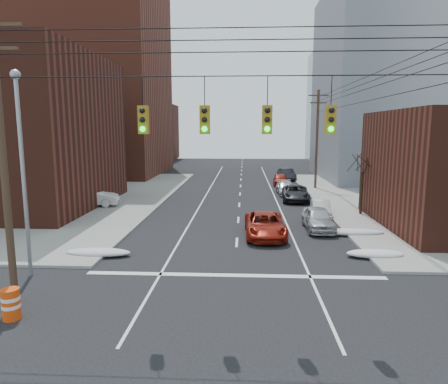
# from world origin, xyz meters

# --- Properties ---
(ground) EXTENTS (160.00, 160.00, 0.00)m
(ground) POSITION_xyz_m (0.00, 0.00, 0.00)
(ground) COLOR black
(ground) RESTS_ON ground
(building_brick_tall) EXTENTS (24.00, 20.00, 30.00)m
(building_brick_tall) POSITION_xyz_m (-24.00, 48.00, 15.00)
(building_brick_tall) COLOR brown
(building_brick_tall) RESTS_ON ground
(building_brick_far) EXTENTS (22.00, 18.00, 12.00)m
(building_brick_far) POSITION_xyz_m (-26.00, 74.00, 6.00)
(building_brick_far) COLOR #4B2116
(building_brick_far) RESTS_ON ground
(building_office) EXTENTS (22.00, 20.00, 25.00)m
(building_office) POSITION_xyz_m (22.00, 44.00, 12.50)
(building_office) COLOR gray
(building_office) RESTS_ON ground
(building_glass) EXTENTS (20.00, 18.00, 22.00)m
(building_glass) POSITION_xyz_m (24.00, 70.00, 11.00)
(building_glass) COLOR gray
(building_glass) RESTS_ON ground
(utility_pole_left) EXTENTS (2.20, 0.28, 11.00)m
(utility_pole_left) POSITION_xyz_m (-8.50, 3.00, 5.78)
(utility_pole_left) COLOR #473323
(utility_pole_left) RESTS_ON ground
(utility_pole_far) EXTENTS (2.20, 0.28, 11.00)m
(utility_pole_far) POSITION_xyz_m (8.50, 34.00, 5.78)
(utility_pole_far) COLOR #473323
(utility_pole_far) RESTS_ON ground
(traffic_signals) EXTENTS (17.00, 0.42, 2.02)m
(traffic_signals) POSITION_xyz_m (0.10, 2.97, 7.17)
(traffic_signals) COLOR black
(traffic_signals) RESTS_ON ground
(street_light) EXTENTS (0.44, 0.44, 9.32)m
(street_light) POSITION_xyz_m (-9.50, 6.00, 5.54)
(street_light) COLOR gray
(street_light) RESTS_ON ground
(bare_tree) EXTENTS (2.09, 2.20, 4.93)m
(bare_tree) POSITION_xyz_m (9.59, 20.00, 2.32)
(bare_tree) COLOR black
(bare_tree) RESTS_ON ground
(snow_nw) EXTENTS (3.50, 1.08, 0.42)m
(snow_nw) POSITION_xyz_m (-7.40, 9.00, 0.21)
(snow_nw) COLOR silver
(snow_nw) RESTS_ON ground
(snow_ne) EXTENTS (3.00, 1.08, 0.42)m
(snow_ne) POSITION_xyz_m (7.40, 9.50, 0.21)
(snow_ne) COLOR silver
(snow_ne) RESTS_ON ground
(snow_east_far) EXTENTS (4.00, 1.08, 0.42)m
(snow_east_far) POSITION_xyz_m (7.40, 14.00, 0.21)
(snow_east_far) COLOR silver
(snow_east_far) RESTS_ON ground
(red_pickup) EXTENTS (2.60, 5.41, 1.49)m
(red_pickup) POSITION_xyz_m (1.77, 13.48, 0.74)
(red_pickup) COLOR maroon
(red_pickup) RESTS_ON ground
(parked_car_a) EXTENTS (1.84, 4.52, 1.54)m
(parked_car_a) POSITION_xyz_m (5.44, 15.32, 0.77)
(parked_car_a) COLOR #B7B8BC
(parked_car_a) RESTS_ON ground
(parked_car_b) EXTENTS (1.63, 3.90, 1.25)m
(parked_car_b) POSITION_xyz_m (6.40, 19.48, 0.63)
(parked_car_b) COLOR silver
(parked_car_b) RESTS_ON ground
(parked_car_c) EXTENTS (2.81, 5.48, 1.48)m
(parked_car_c) POSITION_xyz_m (5.31, 26.39, 0.74)
(parked_car_c) COLOR black
(parked_car_c) RESTS_ON ground
(parked_car_d) EXTENTS (2.01, 4.66, 1.34)m
(parked_car_d) POSITION_xyz_m (4.80, 30.11, 0.67)
(parked_car_d) COLOR #9F9FA3
(parked_car_d) RESTS_ON ground
(parked_car_e) EXTENTS (1.88, 4.26, 1.42)m
(parked_car_e) POSITION_xyz_m (4.80, 36.74, 0.71)
(parked_car_e) COLOR maroon
(parked_car_e) RESTS_ON ground
(parked_car_f) EXTENTS (2.23, 4.79, 1.52)m
(parked_car_f) POSITION_xyz_m (6.10, 42.08, 0.76)
(parked_car_f) COLOR black
(parked_car_f) RESTS_ON ground
(lot_car_a) EXTENTS (5.00, 2.43, 1.58)m
(lot_car_a) POSITION_xyz_m (-12.82, 21.99, 0.94)
(lot_car_a) COLOR silver
(lot_car_a) RESTS_ON sidewalk_nw
(lot_car_b) EXTENTS (5.00, 3.11, 1.29)m
(lot_car_b) POSITION_xyz_m (-15.89, 26.45, 0.80)
(lot_car_b) COLOR #A8A7AC
(lot_car_b) RESTS_ON sidewalk_nw
(lot_car_c) EXTENTS (4.99, 3.09, 1.35)m
(lot_car_c) POSITION_xyz_m (-19.36, 25.27, 0.83)
(lot_car_c) COLOR black
(lot_car_c) RESTS_ON sidewalk_nw
(lot_car_d) EXTENTS (4.28, 2.82, 1.35)m
(lot_car_d) POSITION_xyz_m (-18.82, 23.39, 0.83)
(lot_car_d) COLOR #A7A7AC
(lot_car_d) RESTS_ON sidewalk_nw
(construction_barrel) EXTENTS (0.82, 0.82, 1.13)m
(construction_barrel) POSITION_xyz_m (-7.92, 1.78, 0.58)
(construction_barrel) COLOR #E1430B
(construction_barrel) RESTS_ON ground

